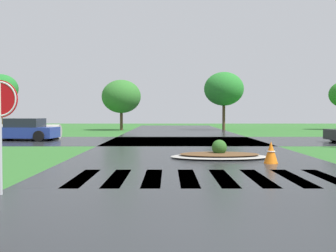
# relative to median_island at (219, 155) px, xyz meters

# --- Properties ---
(asphalt_roadway) EXTENTS (9.05, 80.00, 0.01)m
(asphalt_roadway) POSITION_rel_median_island_xyz_m (-0.93, -0.24, -0.12)
(asphalt_roadway) COLOR #232628
(asphalt_roadway) RESTS_ON ground
(asphalt_cross_road) EXTENTS (90.00, 8.15, 0.01)m
(asphalt_cross_road) POSITION_rel_median_island_xyz_m (-0.93, 9.33, -0.12)
(asphalt_cross_road) COLOR #232628
(asphalt_cross_road) RESTS_ON ground
(crosswalk_stripes) EXTENTS (6.75, 3.01, 0.01)m
(crosswalk_stripes) POSITION_rel_median_island_xyz_m (-0.93, -4.58, -0.12)
(crosswalk_stripes) COLOR white
(crosswalk_stripes) RESTS_ON ground
(median_island) EXTENTS (3.59, 2.04, 0.68)m
(median_island) POSITION_rel_median_island_xyz_m (0.00, 0.00, 0.00)
(median_island) COLOR #9E9B93
(median_island) RESTS_ON ground
(car_silver_hatch) EXTENTS (4.14, 2.38, 1.34)m
(car_silver_hatch) POSITION_rel_median_island_xyz_m (-10.66, 9.70, 0.50)
(car_silver_hatch) COLOR navy
(car_silver_hatch) RESTS_ON ground
(drainage_pipe_stack) EXTENTS (3.93, 1.12, 0.93)m
(drainage_pipe_stack) POSITION_rel_median_island_xyz_m (-10.83, 11.44, 0.34)
(drainage_pipe_stack) COLOR #9E9B93
(drainage_pipe_stack) RESTS_ON ground
(traffic_cone) EXTENTS (0.47, 0.47, 0.73)m
(traffic_cone) POSITION_rel_median_island_xyz_m (1.50, -1.60, 0.23)
(traffic_cone) COLOR orange
(traffic_cone) RESTS_ON ground
(background_treeline) EXTENTS (48.13, 5.79, 6.22)m
(background_treeline) POSITION_rel_median_island_xyz_m (-10.58, 25.08, 3.78)
(background_treeline) COLOR #4C3823
(background_treeline) RESTS_ON ground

